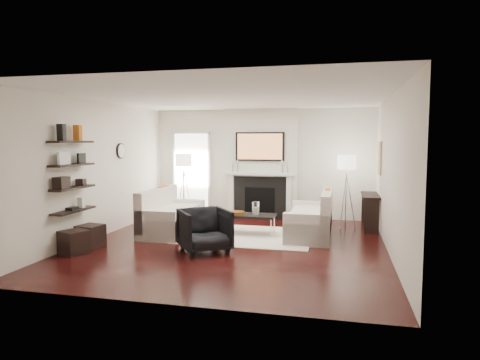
% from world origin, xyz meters
% --- Properties ---
extents(room_envelope, '(6.00, 6.00, 6.00)m').
position_xyz_m(room_envelope, '(0.00, 0.00, 1.35)').
color(room_envelope, black).
rests_on(room_envelope, ground).
extents(chimney_breast, '(1.80, 0.25, 2.70)m').
position_xyz_m(chimney_breast, '(0.00, 2.88, 1.35)').
color(chimney_breast, silver).
rests_on(chimney_breast, floor).
extents(fireplace_surround, '(1.30, 0.02, 1.04)m').
position_xyz_m(fireplace_surround, '(0.00, 2.74, 0.52)').
color(fireplace_surround, black).
rests_on(fireplace_surround, floor).
extents(firebox, '(0.75, 0.02, 0.65)m').
position_xyz_m(firebox, '(0.00, 2.73, 0.45)').
color(firebox, black).
rests_on(firebox, floor).
extents(mantel_pilaster_l, '(0.12, 0.08, 1.10)m').
position_xyz_m(mantel_pilaster_l, '(-0.72, 2.71, 0.55)').
color(mantel_pilaster_l, white).
rests_on(mantel_pilaster_l, floor).
extents(mantel_pilaster_r, '(0.12, 0.08, 1.10)m').
position_xyz_m(mantel_pilaster_r, '(0.72, 2.71, 0.55)').
color(mantel_pilaster_r, white).
rests_on(mantel_pilaster_r, floor).
extents(mantel_shelf, '(1.70, 0.18, 0.07)m').
position_xyz_m(mantel_shelf, '(0.00, 2.69, 1.12)').
color(mantel_shelf, white).
rests_on(mantel_shelf, chimney_breast).
extents(tv_body, '(1.20, 0.06, 0.70)m').
position_xyz_m(tv_body, '(0.00, 2.71, 1.78)').
color(tv_body, black).
rests_on(tv_body, chimney_breast).
extents(tv_screen, '(1.10, 0.00, 0.62)m').
position_xyz_m(tv_screen, '(0.00, 2.68, 1.78)').
color(tv_screen, '#BF723F').
rests_on(tv_screen, tv_body).
extents(candlestick_l_tall, '(0.04, 0.04, 0.30)m').
position_xyz_m(candlestick_l_tall, '(-0.55, 2.70, 1.30)').
color(candlestick_l_tall, silver).
rests_on(candlestick_l_tall, mantel_shelf).
extents(candlestick_l_short, '(0.04, 0.04, 0.24)m').
position_xyz_m(candlestick_l_short, '(-0.68, 2.70, 1.27)').
color(candlestick_l_short, silver).
rests_on(candlestick_l_short, mantel_shelf).
extents(candlestick_r_tall, '(0.04, 0.04, 0.30)m').
position_xyz_m(candlestick_r_tall, '(0.55, 2.70, 1.30)').
color(candlestick_r_tall, silver).
rests_on(candlestick_r_tall, mantel_shelf).
extents(candlestick_r_short, '(0.04, 0.04, 0.24)m').
position_xyz_m(candlestick_r_short, '(0.68, 2.70, 1.27)').
color(candlestick_r_short, silver).
rests_on(candlestick_r_short, mantel_shelf).
extents(hallway_panel, '(0.90, 0.02, 2.10)m').
position_xyz_m(hallway_panel, '(-1.85, 2.98, 1.05)').
color(hallway_panel, white).
rests_on(hallway_panel, floor).
extents(door_trim_l, '(0.06, 0.06, 2.16)m').
position_xyz_m(door_trim_l, '(-2.33, 2.96, 1.05)').
color(door_trim_l, white).
rests_on(door_trim_l, floor).
extents(door_trim_r, '(0.06, 0.06, 2.16)m').
position_xyz_m(door_trim_r, '(-1.37, 2.96, 1.05)').
color(door_trim_r, white).
rests_on(door_trim_r, floor).
extents(door_trim_top, '(1.02, 0.06, 0.06)m').
position_xyz_m(door_trim_top, '(-1.85, 2.96, 2.13)').
color(door_trim_top, white).
rests_on(door_trim_top, wall_back).
extents(rug, '(2.60, 2.00, 0.01)m').
position_xyz_m(rug, '(0.10, 0.78, 0.01)').
color(rug, '#F1DFC6').
rests_on(rug, floor).
extents(loveseat_left_base, '(0.85, 1.80, 0.42)m').
position_xyz_m(loveseat_left_base, '(-1.48, 0.70, 0.21)').
color(loveseat_left_base, silver).
rests_on(loveseat_left_base, floor).
extents(loveseat_left_back, '(0.18, 1.80, 0.80)m').
position_xyz_m(loveseat_left_back, '(-1.81, 0.70, 0.53)').
color(loveseat_left_back, silver).
rests_on(loveseat_left_back, floor).
extents(loveseat_left_arm_n, '(0.85, 0.18, 0.60)m').
position_xyz_m(loveseat_left_arm_n, '(-1.48, -0.11, 0.30)').
color(loveseat_left_arm_n, silver).
rests_on(loveseat_left_arm_n, floor).
extents(loveseat_left_arm_s, '(0.85, 0.18, 0.60)m').
position_xyz_m(loveseat_left_arm_s, '(-1.48, 1.51, 0.30)').
color(loveseat_left_arm_s, silver).
rests_on(loveseat_left_arm_s, floor).
extents(loveseat_left_cushion, '(0.63, 1.44, 0.10)m').
position_xyz_m(loveseat_left_cushion, '(-1.43, 0.70, 0.47)').
color(loveseat_left_cushion, silver).
rests_on(loveseat_left_cushion, loveseat_left_base).
extents(pillow_left_orange, '(0.10, 0.42, 0.42)m').
position_xyz_m(pillow_left_orange, '(-1.81, 1.00, 0.73)').
color(pillow_left_orange, '#BB5E17').
rests_on(pillow_left_orange, loveseat_left_cushion).
extents(pillow_left_charcoal, '(0.10, 0.40, 0.40)m').
position_xyz_m(pillow_left_charcoal, '(-1.81, 0.40, 0.72)').
color(pillow_left_charcoal, black).
rests_on(pillow_left_charcoal, loveseat_left_cushion).
extents(loveseat_right_base, '(0.85, 1.80, 0.42)m').
position_xyz_m(loveseat_right_base, '(1.34, 1.01, 0.21)').
color(loveseat_right_base, silver).
rests_on(loveseat_right_base, floor).
extents(loveseat_right_back, '(0.18, 1.80, 0.80)m').
position_xyz_m(loveseat_right_back, '(1.67, 1.01, 0.53)').
color(loveseat_right_back, silver).
rests_on(loveseat_right_back, floor).
extents(loveseat_right_arm_n, '(0.85, 0.18, 0.60)m').
position_xyz_m(loveseat_right_arm_n, '(1.34, 0.20, 0.30)').
color(loveseat_right_arm_n, silver).
rests_on(loveseat_right_arm_n, floor).
extents(loveseat_right_arm_s, '(0.85, 0.18, 0.60)m').
position_xyz_m(loveseat_right_arm_s, '(1.34, 1.82, 0.30)').
color(loveseat_right_arm_s, silver).
rests_on(loveseat_right_arm_s, floor).
extents(loveseat_right_cushion, '(0.63, 1.44, 0.10)m').
position_xyz_m(loveseat_right_cushion, '(1.29, 1.01, 0.47)').
color(loveseat_right_cushion, silver).
rests_on(loveseat_right_cushion, loveseat_right_base).
extents(pillow_right_orange, '(0.10, 0.42, 0.42)m').
position_xyz_m(pillow_right_orange, '(1.67, 1.31, 0.73)').
color(pillow_right_orange, '#BB5E17').
rests_on(pillow_right_orange, loveseat_right_cushion).
extents(pillow_right_charcoal, '(0.10, 0.40, 0.40)m').
position_xyz_m(pillow_right_charcoal, '(1.67, 0.71, 0.72)').
color(pillow_right_charcoal, black).
rests_on(pillow_right_charcoal, loveseat_right_cushion).
extents(coffee_table, '(1.10, 0.55, 0.04)m').
position_xyz_m(coffee_table, '(0.11, 0.91, 0.40)').
color(coffee_table, black).
rests_on(coffee_table, floor).
extents(coffee_leg_nw, '(0.02, 0.02, 0.38)m').
position_xyz_m(coffee_leg_nw, '(-0.39, 0.69, 0.19)').
color(coffee_leg_nw, silver).
rests_on(coffee_leg_nw, floor).
extents(coffee_leg_ne, '(0.02, 0.02, 0.38)m').
position_xyz_m(coffee_leg_ne, '(0.61, 0.69, 0.19)').
color(coffee_leg_ne, silver).
rests_on(coffee_leg_ne, floor).
extents(coffee_leg_sw, '(0.02, 0.02, 0.38)m').
position_xyz_m(coffee_leg_sw, '(-0.39, 1.13, 0.19)').
color(coffee_leg_sw, silver).
rests_on(coffee_leg_sw, floor).
extents(coffee_leg_se, '(0.02, 0.02, 0.38)m').
position_xyz_m(coffee_leg_se, '(0.61, 1.13, 0.19)').
color(coffee_leg_se, silver).
rests_on(coffee_leg_se, floor).
extents(hurricane_glass, '(0.14, 0.14, 0.25)m').
position_xyz_m(hurricane_glass, '(0.26, 0.91, 0.56)').
color(hurricane_glass, white).
rests_on(hurricane_glass, coffee_table).
extents(hurricane_candle, '(0.11, 0.11, 0.17)m').
position_xyz_m(hurricane_candle, '(0.26, 0.91, 0.50)').
color(hurricane_candle, white).
rests_on(hurricane_candle, coffee_table).
extents(copper_bowl, '(0.32, 0.32, 0.05)m').
position_xyz_m(copper_bowl, '(-0.14, 0.91, 0.45)').
color(copper_bowl, '#9C531A').
rests_on(copper_bowl, coffee_table).
extents(armchair, '(1.08, 1.07, 0.82)m').
position_xyz_m(armchair, '(-0.35, -0.58, 0.41)').
color(armchair, black).
rests_on(armchair, floor).
extents(lamp_left_post, '(0.02, 0.02, 1.20)m').
position_xyz_m(lamp_left_post, '(-1.85, 2.40, 0.60)').
color(lamp_left_post, silver).
rests_on(lamp_left_post, floor).
extents(lamp_left_shade, '(0.40, 0.40, 0.30)m').
position_xyz_m(lamp_left_shade, '(-1.85, 2.40, 1.45)').
color(lamp_left_shade, white).
rests_on(lamp_left_shade, lamp_left_post).
extents(lamp_left_leg_a, '(0.25, 0.02, 1.23)m').
position_xyz_m(lamp_left_leg_a, '(-1.74, 2.40, 0.60)').
color(lamp_left_leg_a, silver).
rests_on(lamp_left_leg_a, floor).
extents(lamp_left_leg_b, '(0.14, 0.22, 1.23)m').
position_xyz_m(lamp_left_leg_b, '(-1.91, 2.49, 0.60)').
color(lamp_left_leg_b, silver).
rests_on(lamp_left_leg_b, floor).
extents(lamp_left_leg_c, '(0.14, 0.22, 1.23)m').
position_xyz_m(lamp_left_leg_c, '(-1.91, 2.30, 0.60)').
color(lamp_left_leg_c, silver).
rests_on(lamp_left_leg_c, floor).
extents(lamp_right_post, '(0.02, 0.02, 1.20)m').
position_xyz_m(lamp_right_post, '(2.05, 2.10, 0.60)').
color(lamp_right_post, silver).
rests_on(lamp_right_post, floor).
extents(lamp_right_shade, '(0.40, 0.40, 0.30)m').
position_xyz_m(lamp_right_shade, '(2.05, 2.10, 1.45)').
color(lamp_right_shade, white).
rests_on(lamp_right_shade, lamp_right_post).
extents(lamp_right_leg_a, '(0.25, 0.02, 1.23)m').
position_xyz_m(lamp_right_leg_a, '(2.16, 2.10, 0.60)').
color(lamp_right_leg_a, silver).
rests_on(lamp_right_leg_a, floor).
extents(lamp_right_leg_b, '(0.14, 0.22, 1.23)m').
position_xyz_m(lamp_right_leg_b, '(2.00, 2.19, 0.60)').
color(lamp_right_leg_b, silver).
rests_on(lamp_right_leg_b, floor).
extents(lamp_right_leg_c, '(0.14, 0.22, 1.23)m').
position_xyz_m(lamp_right_leg_c, '(1.99, 2.00, 0.60)').
color(lamp_right_leg_c, silver).
rests_on(lamp_right_leg_c, floor).
extents(console_top, '(0.35, 1.20, 0.04)m').
position_xyz_m(console_top, '(2.57, 2.15, 0.73)').
color(console_top, black).
rests_on(console_top, floor).
extents(console_leg_n, '(0.30, 0.04, 0.71)m').
position_xyz_m(console_leg_n, '(2.57, 1.60, 0.35)').
color(console_leg_n, black).
rests_on(console_leg_n, floor).
extents(console_leg_s, '(0.30, 0.04, 0.71)m').
position_xyz_m(console_leg_s, '(2.57, 2.70, 0.35)').
color(console_leg_s, black).
rests_on(console_leg_s, floor).
extents(wall_art, '(0.03, 0.70, 0.70)m').
position_xyz_m(wall_art, '(2.73, 2.05, 1.55)').
color(wall_art, tan).
rests_on(wall_art, wall_right).
extents(shelf_bottom, '(0.25, 1.00, 0.03)m').
position_xyz_m(shelf_bottom, '(-2.62, -1.00, 0.70)').
color(shelf_bottom, black).
rests_on(shelf_bottom, wall_left).
extents(shelf_lower, '(0.25, 1.00, 0.04)m').
position_xyz_m(shelf_lower, '(-2.62, -1.00, 1.10)').
color(shelf_lower, black).
rests_on(shelf_lower, wall_left).
extents(shelf_upper, '(0.25, 1.00, 0.04)m').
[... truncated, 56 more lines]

